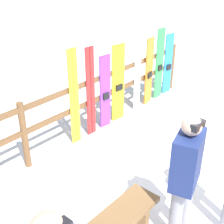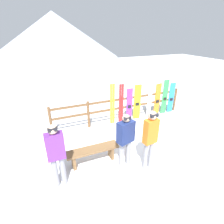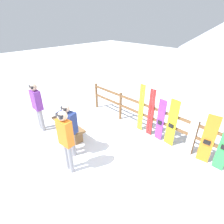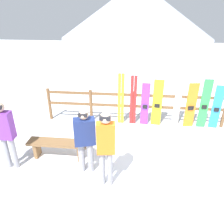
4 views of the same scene
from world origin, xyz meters
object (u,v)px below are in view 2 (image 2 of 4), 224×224
(person_orange, at_px, (150,136))
(snowboard_green, at_px, (165,97))
(ski_pair_yellow, at_px, (112,104))
(ski_pair_white, at_px, (150,98))
(snowboard_yellow, at_px, (137,102))
(person_purple, at_px, (56,152))
(ski_pair_red, at_px, (121,104))
(snowboard_purple, at_px, (129,105))
(snowboard_blue, at_px, (171,98))
(snowboard_orange, at_px, (157,100))
(person_navy, at_px, (126,137))
(bench, at_px, (93,152))

(person_orange, xyz_separation_m, snowboard_green, (2.68, 2.77, -0.26))
(ski_pair_yellow, bearing_deg, ski_pair_white, 0.00)
(snowboard_yellow, bearing_deg, ski_pair_yellow, 179.83)
(person_purple, distance_m, snowboard_yellow, 4.32)
(ski_pair_yellow, height_order, snowboard_yellow, ski_pair_yellow)
(ski_pair_white, relative_size, snowboard_green, 1.11)
(person_orange, height_order, ski_pair_red, person_orange)
(ski_pair_yellow, distance_m, snowboard_purple, 0.77)
(snowboard_yellow, distance_m, snowboard_blue, 1.80)
(snowboard_orange, bearing_deg, ski_pair_red, 179.89)
(person_navy, xyz_separation_m, ski_pair_white, (2.38, 2.40, -0.03))
(snowboard_purple, relative_size, snowboard_green, 0.89)
(ski_pair_yellow, relative_size, snowboard_orange, 1.16)
(snowboard_green, bearing_deg, person_purple, -153.92)
(ski_pair_yellow, height_order, snowboard_purple, ski_pair_yellow)
(person_orange, height_order, person_navy, person_orange)
(bench, bearing_deg, snowboard_yellow, 37.44)
(bench, distance_m, snowboard_green, 4.48)
(person_orange, xyz_separation_m, snowboard_yellow, (1.26, 2.77, -0.29))
(snowboard_purple, relative_size, snowboard_blue, 1.00)
(ski_pair_white, relative_size, snowboard_orange, 1.21)
(snowboard_blue, bearing_deg, snowboard_yellow, 180.00)
(person_navy, bearing_deg, ski_pair_white, 45.15)
(bench, distance_m, snowboard_yellow, 3.27)
(snowboard_yellow, relative_size, snowboard_green, 0.96)
(person_purple, height_order, snowboard_blue, person_purple)
(person_navy, xyz_separation_m, ski_pair_red, (1.02, 2.40, -0.09))
(snowboard_yellow, bearing_deg, snowboard_purple, -179.98)
(person_purple, relative_size, snowboard_blue, 1.21)
(person_purple, bearing_deg, snowboard_yellow, 34.42)
(ski_pair_white, relative_size, snowboard_blue, 1.25)
(person_navy, relative_size, snowboard_green, 1.00)
(ski_pair_red, bearing_deg, snowboard_purple, -0.54)
(ski_pair_red, height_order, snowboard_green, ski_pair_red)
(person_orange, height_order, ski_pair_yellow, person_orange)
(bench, height_order, person_navy, person_navy)
(bench, xyz_separation_m, person_purple, (-0.98, -0.47, 0.64))
(snowboard_yellow, height_order, ski_pair_white, ski_pair_white)
(ski_pair_yellow, bearing_deg, person_purple, -134.78)
(person_orange, relative_size, snowboard_orange, 1.20)
(person_orange, xyz_separation_m, snowboard_purple, (0.88, 2.77, -0.35))
(bench, relative_size, person_orange, 0.86)
(ski_pair_white, bearing_deg, person_orange, -124.00)
(ski_pair_red, height_order, snowboard_orange, ski_pair_red)
(snowboard_yellow, bearing_deg, snowboard_blue, -0.00)
(ski_pair_yellow, relative_size, ski_pair_red, 1.03)
(snowboard_orange, bearing_deg, snowboard_purple, -180.00)
(snowboard_purple, distance_m, snowboard_yellow, 0.38)
(ski_pair_red, bearing_deg, person_orange, -100.38)
(ski_pair_yellow, relative_size, snowboard_green, 1.07)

